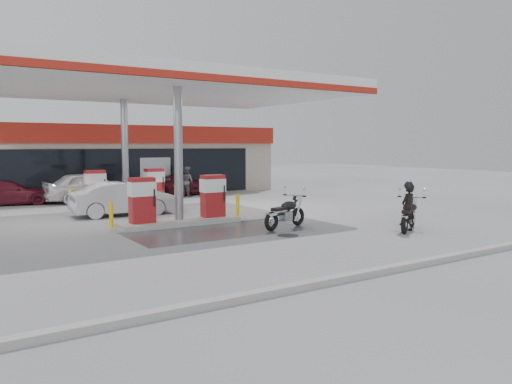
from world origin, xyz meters
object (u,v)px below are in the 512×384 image
at_px(biker_main, 408,208).
at_px(attendant, 187,182).
at_px(hatchback_silver, 124,199).
at_px(parked_car_right, 179,185).
at_px(parked_car_left, 8,193).
at_px(main_motorcycle, 409,216).
at_px(parked_motorcycle, 286,214).
at_px(sedan_white, 90,187).
at_px(pump_island_far, 126,192).
at_px(pump_island_near, 179,205).

height_order(biker_main, attendant, attendant).
height_order(hatchback_silver, parked_car_right, hatchback_silver).
xyz_separation_m(parked_car_left, parked_car_right, (9.00, -0.02, -0.00)).
bearing_deg(hatchback_silver, parked_car_right, -36.74).
xyz_separation_m(hatchback_silver, parked_car_left, (-3.56, 6.56, -0.09)).
bearing_deg(main_motorcycle, hatchback_silver, 97.47).
relative_size(parked_motorcycle, attendant, 1.26).
xyz_separation_m(parked_motorcycle, sedan_white, (-3.61, 11.97, 0.28)).
height_order(pump_island_far, main_motorcycle, pump_island_far).
height_order(parked_motorcycle, parked_car_right, parked_car_right).
bearing_deg(attendant, main_motorcycle, 164.91).
relative_size(pump_island_near, pump_island_far, 1.00).
bearing_deg(pump_island_near, attendant, 63.38).
bearing_deg(parked_car_left, parked_motorcycle, -141.23).
height_order(main_motorcycle, sedan_white, sedan_white).
relative_size(biker_main, attendant, 0.94).
height_order(main_motorcycle, biker_main, biker_main).
distance_m(pump_island_far, main_motorcycle, 12.93).
bearing_deg(pump_island_far, pump_island_near, -90.00).
bearing_deg(pump_island_far, sedan_white, 104.00).
bearing_deg(main_motorcycle, pump_island_far, 87.18).
xyz_separation_m(pump_island_near, parked_car_right, (4.50, 10.00, -0.11)).
relative_size(main_motorcycle, parked_car_right, 0.45).
height_order(pump_island_near, parked_car_left, pump_island_near).
bearing_deg(attendant, pump_island_far, 100.65).
relative_size(pump_island_near, sedan_white, 1.12).
height_order(pump_island_far, parked_car_right, pump_island_far).
relative_size(attendant, hatchback_silver, 0.41).
relative_size(parked_motorcycle, hatchback_silver, 0.51).
relative_size(main_motorcycle, biker_main, 1.21).
xyz_separation_m(pump_island_far, main_motorcycle, (6.07, -11.42, -0.22)).
bearing_deg(attendant, parked_car_left, 60.44).
xyz_separation_m(pump_island_far, parked_car_right, (4.50, 4.00, -0.11)).
bearing_deg(pump_island_far, parked_car_left, 138.22).
bearing_deg(hatchback_silver, parked_motorcycle, -145.94).
distance_m(sedan_white, parked_car_right, 5.36).
relative_size(main_motorcycle, attendant, 1.14).
bearing_deg(pump_island_near, parked_motorcycle, -44.62).
distance_m(pump_island_far, parked_car_left, 6.04).
relative_size(pump_island_far, hatchback_silver, 1.22).
relative_size(parked_car_left, parked_car_right, 0.96).
height_order(main_motorcycle, attendant, attendant).
bearing_deg(attendant, pump_island_near, 131.62).
bearing_deg(biker_main, attendant, -92.68).
relative_size(sedan_white, hatchback_silver, 1.09).
bearing_deg(main_motorcycle, parked_car_left, 93.57).
height_order(attendant, parked_car_left, attendant).
height_order(pump_island_near, parked_car_right, pump_island_near).
distance_m(main_motorcycle, parked_motorcycle, 4.20).
xyz_separation_m(main_motorcycle, hatchback_silver, (-7.02, 8.88, 0.20)).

